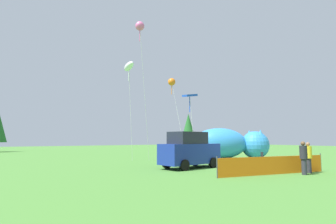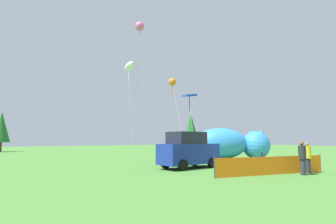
# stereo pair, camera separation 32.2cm
# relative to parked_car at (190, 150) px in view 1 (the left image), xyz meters

# --- Properties ---
(ground_plane) EXTENTS (120.00, 120.00, 0.00)m
(ground_plane) POSITION_rel_parked_car_xyz_m (2.55, -0.84, -1.12)
(ground_plane) COLOR #477F33
(parked_car) EXTENTS (4.32, 2.24, 2.31)m
(parked_car) POSITION_rel_parked_car_xyz_m (0.00, 0.00, 0.00)
(parked_car) COLOR navy
(parked_car) RESTS_ON ground
(folding_chair) EXTENTS (0.73, 0.73, 0.90)m
(folding_chair) POSITION_rel_parked_car_xyz_m (6.27, -0.88, -0.61)
(folding_chair) COLOR black
(folding_chair) RESTS_ON ground
(inflatable_cat) EXTENTS (7.15, 5.53, 2.87)m
(inflatable_cat) POSITION_rel_parked_car_xyz_m (7.83, 4.16, 0.20)
(inflatable_cat) COLOR #338CD8
(inflatable_cat) RESTS_ON ground
(safety_fence) EXTENTS (6.92, 1.37, 1.03)m
(safety_fence) POSITION_rel_parked_car_xyz_m (1.92, -4.79, -0.65)
(safety_fence) COLOR orange
(safety_fence) RESTS_ON ground
(spectator_in_red_shirt) EXTENTS (0.37, 0.37, 1.68)m
(spectator_in_red_shirt) POSITION_rel_parked_car_xyz_m (4.04, -5.48, -0.21)
(spectator_in_red_shirt) COLOR #2D2D38
(spectator_in_red_shirt) RESTS_ON ground
(spectator_in_white_shirt) EXTENTS (0.38, 0.38, 1.73)m
(spectator_in_white_shirt) POSITION_rel_parked_car_xyz_m (3.12, -5.74, -0.18)
(spectator_in_white_shirt) COLOR #2D2D38
(spectator_in_white_shirt) RESTS_ON ground
(kite_pink_octopus) EXTENTS (2.01, 1.59, 11.56)m
(kite_pink_octopus) POSITION_rel_parked_car_xyz_m (-1.03, 5.28, 9.97)
(kite_pink_octopus) COLOR silver
(kite_pink_octopus) RESTS_ON ground
(kite_blue_box) EXTENTS (1.06, 1.09, 5.39)m
(kite_blue_box) POSITION_rel_parked_car_xyz_m (1.84, 2.31, 4.00)
(kite_blue_box) COLOR silver
(kite_blue_box) RESTS_ON ground
(kite_white_ghost) EXTENTS (1.04, 2.50, 8.51)m
(kite_white_ghost) POSITION_rel_parked_car_xyz_m (-1.14, 7.14, 7.04)
(kite_white_ghost) COLOR silver
(kite_white_ghost) RESTS_ON ground
(kite_orange_flower) EXTENTS (0.77, 2.28, 8.05)m
(kite_orange_flower) POSITION_rel_parked_car_xyz_m (4.20, 8.37, 6.50)
(kite_orange_flower) COLOR silver
(kite_orange_flower) RESTS_ON ground
(horizon_tree_mid) EXTENTS (3.03, 3.03, 7.23)m
(horizon_tree_mid) POSITION_rel_parked_car_xyz_m (23.32, 30.75, 3.31)
(horizon_tree_mid) COLOR brown
(horizon_tree_mid) RESTS_ON ground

